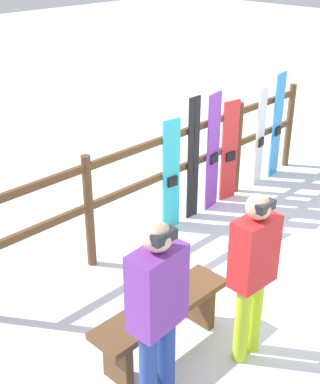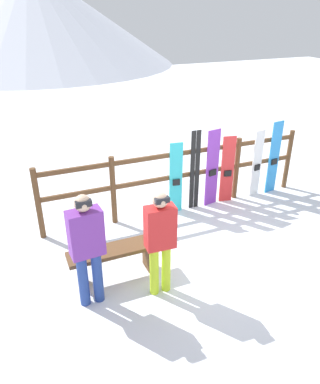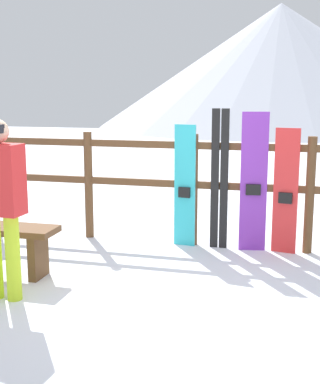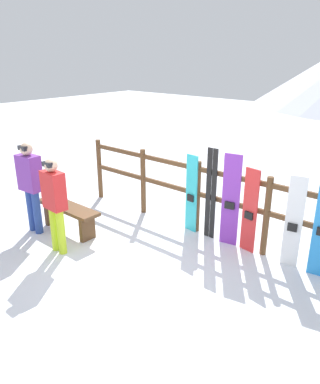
% 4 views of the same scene
% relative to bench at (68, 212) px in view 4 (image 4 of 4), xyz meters
% --- Properties ---
extents(ground_plane, '(40.00, 40.00, 0.00)m').
position_rel_bench_xyz_m(ground_plane, '(1.73, -0.19, -0.36)').
color(ground_plane, white).
extents(fence, '(5.29, 0.10, 1.30)m').
position_rel_bench_xyz_m(fence, '(1.73, 1.50, 0.40)').
color(fence, brown).
rests_on(fence, ground).
extents(bench, '(1.36, 0.36, 0.49)m').
position_rel_bench_xyz_m(bench, '(0.00, 0.00, 0.00)').
color(bench, brown).
rests_on(bench, ground).
extents(person_purple, '(0.44, 0.27, 1.63)m').
position_rel_bench_xyz_m(person_purple, '(-0.45, -0.39, 0.58)').
color(person_purple, navy).
rests_on(person_purple, ground).
extents(person_red, '(0.41, 0.24, 1.55)m').
position_rel_bench_xyz_m(person_red, '(0.48, -0.56, 0.54)').
color(person_red, '#B7D826').
rests_on(person_red, ground).
extents(snowboard_cyan, '(0.25, 0.08, 1.41)m').
position_rel_bench_xyz_m(snowboard_cyan, '(1.64, 1.44, 0.34)').
color(snowboard_cyan, '#2DBFCC').
rests_on(snowboard_cyan, ground).
extents(ski_pair_black, '(0.19, 0.02, 1.59)m').
position_rel_bench_xyz_m(ski_pair_black, '(2.04, 1.45, 0.43)').
color(ski_pair_black, black).
rests_on(ski_pair_black, ground).
extents(snowboard_purple, '(0.30, 0.10, 1.56)m').
position_rel_bench_xyz_m(snowboard_purple, '(2.42, 1.44, 0.41)').
color(snowboard_purple, purple).
rests_on(snowboard_purple, ground).
extents(snowboard_red, '(0.27, 0.09, 1.39)m').
position_rel_bench_xyz_m(snowboard_red, '(2.77, 1.44, 0.33)').
color(snowboard_red, red).
rests_on(snowboard_red, ground).
extents(snowboard_white, '(0.25, 0.09, 1.42)m').
position_rel_bench_xyz_m(snowboard_white, '(3.47, 1.44, 0.34)').
color(snowboard_white, white).
rests_on(snowboard_white, ground).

